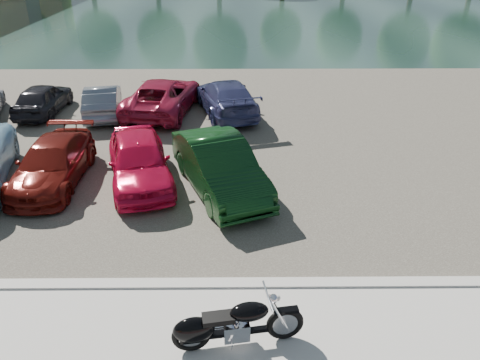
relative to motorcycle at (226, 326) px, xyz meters
The scene contains 11 objects.
kerb 1.92m from the motorcycle, 62.63° to the left, with size 60.00×0.30×0.14m, color beige.
parking_lot 10.69m from the motorcycle, 85.43° to the left, with size 60.00×18.00×0.04m, color #413D34.
river 39.66m from the motorcycle, 88.77° to the left, with size 120.00×40.00×0.00m, color #1B312D.
motorcycle is the anchor object (origin of this frame).
car_3 8.18m from the motorcycle, 129.13° to the left, with size 1.71×4.21×1.22m, color #61130D.
car_4 6.86m from the motorcycle, 112.62° to the left, with size 1.69×4.19×1.43m, color red.
car_5 5.85m from the motorcycle, 92.84° to the left, with size 1.58×4.53×1.49m, color black.
car_8 14.64m from the motorcycle, 121.64° to the left, with size 1.45×3.62×1.23m, color black.
car_9 13.25m from the motorcycle, 113.01° to the left, with size 1.29×3.69×1.22m, color slate.
car_10 12.83m from the motorcycle, 102.67° to the left, with size 2.31×5.02×1.39m, color #A41B3A.
car_11 12.38m from the motorcycle, 91.04° to the left, with size 1.91×4.71×1.37m, color navy.
Camera 1 is at (-0.66, -5.61, 6.50)m, focal length 35.00 mm.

